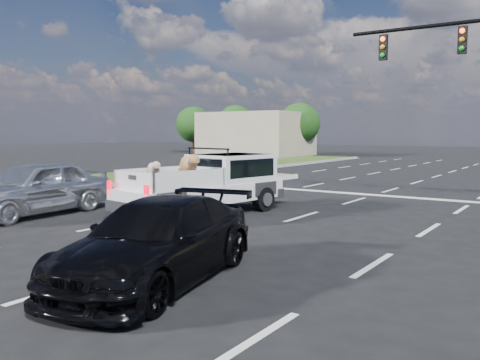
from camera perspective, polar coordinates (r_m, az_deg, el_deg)
name	(u,v)px	position (r m, az deg, el deg)	size (l,w,h in m)	color
ground	(159,233)	(12.34, -9.05, -5.89)	(160.00, 160.00, 0.00)	black
road_markings	(290,202)	(17.64, 5.69, -2.43)	(17.75, 60.00, 0.01)	silver
grass_median_left	(65,183)	(24.84, -19.00, -0.32)	(5.00, 60.00, 0.10)	#243F13
curb_left	(101,186)	(22.93, -15.32, -0.62)	(0.15, 60.00, 0.14)	gray
building_left	(256,134)	(53.00, 1.84, 5.19)	(10.00, 8.00, 4.40)	tan
tree_far_a	(194,124)	(60.49, -5.21, 6.23)	(4.20, 4.20, 5.40)	#332114
tree_far_b	(236,124)	(56.88, -0.50, 6.31)	(4.20, 4.20, 5.40)	#332114
tree_far_c	(300,123)	(52.75, 6.71, 6.34)	(4.20, 4.20, 5.40)	#332114
pickup_truck	(208,183)	(14.93, -3.64, -0.36)	(2.71, 5.44, 1.95)	black
silver_sedan	(35,188)	(15.87, -22.08, -0.81)	(1.88, 4.67, 1.59)	silver
black_coupe	(158,241)	(8.32, -9.24, -6.76)	(1.85, 4.56, 1.32)	black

